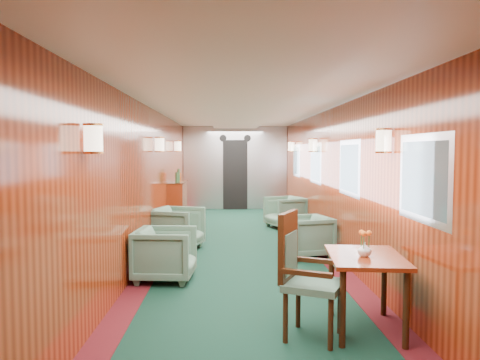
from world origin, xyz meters
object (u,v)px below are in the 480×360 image
Objects in this scene: armchair_right_near at (306,236)px; armchair_right_far at (285,212)px; dining_table at (366,267)px; armchair_left_far at (177,229)px; credenza at (177,204)px; side_chair at (302,270)px; armchair_left_near at (165,254)px.

armchair_right_near is 0.96× the size of armchair_right_far.
dining_table is at bearing -13.75° from armchair_right_near.
armchair_left_far is 1.06× the size of armchair_right_far.
dining_table is 5.90m from armchair_right_far.
armchair_right_near is 2.83m from armchair_right_far.
dining_table is 1.35× the size of armchair_right_far.
armchair_left_far is at bearing -84.35° from credenza.
armchair_left_far is 3.10m from armchair_right_far.
side_chair reaches higher than armchair_left_far.
armchair_right_near is at bearing -22.14° from armchair_right_far.
armchair_left_far is (0.24, -2.38, -0.15)m from credenza.
armchair_left_far is at bearing 137.04° from side_chair.
armchair_left_near is (0.29, -4.27, -0.17)m from credenza.
side_chair reaches higher than armchair_right_far.
armchair_left_near is at bearing -160.34° from armchair_left_far.
side_chair is 6.42m from credenza.
side_chair is at bearing -27.45° from armchair_right_far.
dining_table is at bearing -131.33° from armchair_left_far.
armchair_right_far is at bearing -25.60° from armchair_left_far.
dining_table reaches higher than armchair_left_near.
dining_table is 4.25m from armchair_left_far.
credenza is at bearing 130.96° from side_chair.
armchair_right_far is at bearing -22.34° from armchair_left_near.
armchair_left_far reaches higher than armchair_right_near.
armchair_right_near is at bearing -53.36° from armchair_left_near.
dining_table is 0.63m from side_chair.
side_chair is at bearing -73.96° from credenza.
dining_table is at bearing 36.40° from side_chair.
dining_table reaches higher than armchair_right_far.
credenza is 3.80m from armchair_right_near.
dining_table is 2.76m from armchair_left_near.
side_chair is 1.51× the size of armchair_right_far.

